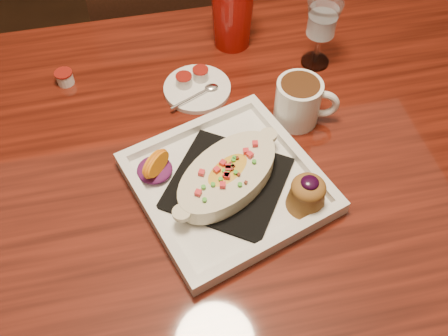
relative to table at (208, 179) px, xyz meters
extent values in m
plane|color=black|center=(0.00, 0.00, -0.65)|extent=(7.00, 7.00, 0.00)
cube|color=maroon|center=(0.00, 0.00, 0.08)|extent=(1.50, 0.90, 0.04)
cylinder|color=black|center=(0.67, 0.37, -0.30)|extent=(0.07, 0.07, 0.71)
cube|color=black|center=(0.00, 0.70, -0.20)|extent=(0.42, 0.42, 0.04)
cylinder|color=black|center=(0.17, 0.87, -0.43)|extent=(0.04, 0.04, 0.45)
cylinder|color=black|center=(-0.17, 0.87, -0.43)|extent=(0.04, 0.04, 0.45)
cylinder|color=black|center=(0.17, 0.53, -0.43)|extent=(0.04, 0.04, 0.45)
cylinder|color=black|center=(-0.17, 0.53, -0.43)|extent=(0.04, 0.04, 0.45)
cube|color=black|center=(0.00, 0.51, 0.05)|extent=(0.40, 0.03, 0.46)
cube|color=white|center=(0.02, -0.09, 0.10)|extent=(0.39, 0.39, 0.01)
cube|color=black|center=(0.02, -0.09, 0.11)|extent=(0.27, 0.27, 0.01)
ellipsoid|color=gold|center=(0.02, -0.09, 0.13)|extent=(0.21, 0.19, 0.04)
ellipsoid|color=#621653|center=(-0.10, -0.04, 0.12)|extent=(0.07, 0.07, 0.02)
cone|color=brown|center=(0.14, -0.17, 0.13)|extent=(0.07, 0.07, 0.05)
ellipsoid|color=brown|center=(0.14, -0.17, 0.16)|extent=(0.06, 0.06, 0.03)
ellipsoid|color=black|center=(0.14, -0.17, 0.17)|extent=(0.03, 0.03, 0.01)
cylinder|color=white|center=(0.19, 0.04, 0.14)|extent=(0.09, 0.09, 0.09)
cylinder|color=#3C2110|center=(0.19, 0.04, 0.18)|extent=(0.07, 0.07, 0.02)
torus|color=white|center=(0.24, 0.03, 0.14)|extent=(0.07, 0.04, 0.07)
cylinder|color=silver|center=(0.28, 0.20, 0.10)|extent=(0.06, 0.06, 0.01)
cylinder|color=silver|center=(0.28, 0.20, 0.14)|extent=(0.01, 0.01, 0.07)
cone|color=silver|center=(0.28, 0.20, 0.21)|extent=(0.07, 0.07, 0.08)
cylinder|color=white|center=(0.01, 0.16, 0.10)|extent=(0.14, 0.14, 0.01)
cylinder|color=silver|center=(-0.01, 0.17, 0.12)|extent=(0.03, 0.03, 0.02)
cylinder|color=maroon|center=(-0.01, 0.17, 0.13)|extent=(0.03, 0.03, 0.00)
cylinder|color=silver|center=(0.02, 0.19, 0.12)|extent=(0.03, 0.03, 0.02)
cylinder|color=maroon|center=(0.02, 0.19, 0.13)|extent=(0.03, 0.03, 0.00)
cylinder|color=silver|center=(-0.26, 0.25, 0.11)|extent=(0.04, 0.04, 0.03)
cylinder|color=maroon|center=(-0.26, 0.25, 0.12)|extent=(0.04, 0.04, 0.00)
cone|color=#9E110B|center=(0.12, 0.30, 0.18)|extent=(0.10, 0.10, 0.16)
camera|label=1|loc=(-0.10, -0.60, 0.84)|focal=40.00mm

